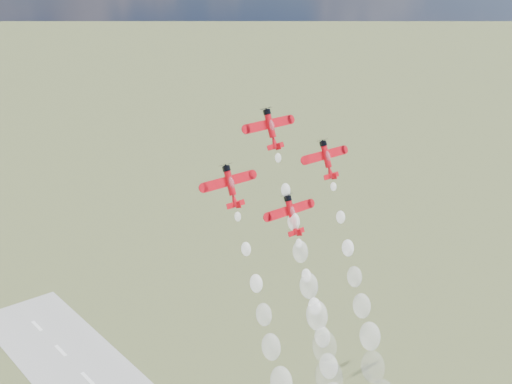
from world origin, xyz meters
The scene contains 6 objects.
plane_lead centered at (5.62, 6.88, 100.46)m, with size 10.95×5.05×7.44m.
plane_left centered at (-6.29, 3.73, 92.75)m, with size 10.95×5.05×7.44m.
plane_right centered at (17.53, 3.73, 92.75)m, with size 10.95×5.05×7.44m.
plane_slot centered at (5.62, 0.58, 85.03)m, with size 10.95×5.05×7.44m.
smoke_trail_lead centered at (5.65, -10.17, 58.59)m, with size 5.14×22.19×48.87m.
smoke_trail_right centered at (17.57, -13.32, 50.98)m, with size 5.74×21.78×48.31m.
Camera 1 is at (-77.18, -91.69, 137.42)m, focal length 50.00 mm.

